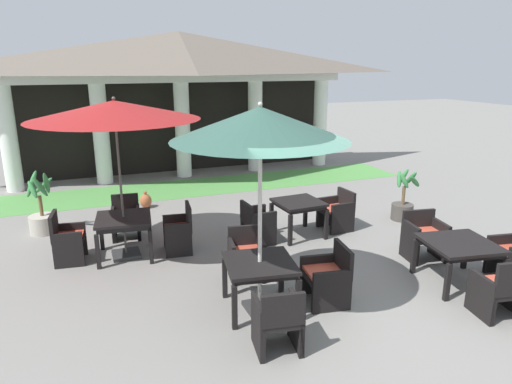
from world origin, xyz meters
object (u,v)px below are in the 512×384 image
(patio_chair_mid_left_south, at_px, (502,290))
(patio_table_near_foreground, at_px, (299,206))
(patio_chair_near_foreground_west, at_px, (257,223))
(patio_table_mid_left, at_px, (459,247))
(patio_umbrella_mid_right, at_px, (260,125))
(patio_table_mid_right, at_px, (260,268))
(patio_chair_far_back_west, at_px, (67,240))
(patio_chair_far_back_north, at_px, (126,219))
(patio_chair_near_foreground_east, at_px, (337,211))
(potted_palm_right_edge, at_px, (403,205))
(patio_table_far_back, at_px, (124,222))
(patio_chair_far_back_east, at_px, (179,230))
(patio_chair_mid_right_north, at_px, (246,255))
(patio_chair_mid_right_east, at_px, (328,276))
(patio_chair_mid_left_north, at_px, (424,236))
(patio_chair_mid_right_south, at_px, (278,320))
(patio_umbrella_far_back, at_px, (114,111))
(terracotta_urn, at_px, (146,201))
(potted_palm_left_edge, at_px, (42,217))

(patio_chair_mid_left_south, bearing_deg, patio_table_near_foreground, 118.19)
(patio_chair_near_foreground_west, height_order, patio_table_mid_left, patio_chair_near_foreground_west)
(patio_chair_mid_left_south, distance_m, patio_umbrella_mid_right, 4.00)
(patio_chair_near_foreground_west, xyz_separation_m, patio_chair_mid_left_south, (2.15, -3.72, -0.00))
(patio_table_near_foreground, height_order, patio_table_mid_right, patio_table_mid_right)
(patio_table_near_foreground, bearing_deg, patio_chair_far_back_west, 175.77)
(patio_chair_far_back_north, distance_m, patio_chair_far_back_west, 1.37)
(patio_table_near_foreground, distance_m, patio_chair_near_foreground_east, 0.95)
(patio_chair_near_foreground_west, bearing_deg, potted_palm_right_edge, 88.34)
(patio_chair_near_foreground_west, xyz_separation_m, patio_table_far_back, (-2.45, 0.25, 0.24))
(patio_chair_mid_left_south, xyz_separation_m, patio_chair_far_back_east, (-3.63, 3.86, 0.00))
(patio_chair_mid_left_south, bearing_deg, patio_table_mid_right, 165.52)
(patio_table_mid_left, distance_m, potted_palm_right_edge, 3.09)
(potted_palm_right_edge, bearing_deg, patio_chair_mid_right_north, -161.13)
(patio_chair_near_foreground_east, distance_m, patio_table_mid_left, 2.89)
(patio_chair_near_foreground_west, distance_m, patio_chair_far_back_east, 1.49)
(patio_table_near_foreground, distance_m, patio_chair_mid_right_east, 2.68)
(patio_chair_mid_left_north, bearing_deg, patio_chair_mid_left_south, 90.00)
(patio_chair_mid_right_east, height_order, patio_table_far_back, patio_chair_mid_right_east)
(patio_chair_far_back_west, bearing_deg, patio_chair_near_foreground_east, 94.13)
(patio_chair_near_foreground_east, height_order, patio_chair_far_back_west, patio_chair_far_back_west)
(patio_chair_mid_left_north, xyz_separation_m, patio_chair_mid_right_south, (-3.53, -1.57, -0.01))
(patio_chair_mid_right_north, bearing_deg, patio_umbrella_far_back, -33.73)
(patio_chair_mid_left_south, height_order, patio_chair_far_back_north, patio_chair_mid_left_south)
(patio_chair_mid_right_north, relative_size, terracotta_urn, 1.99)
(patio_chair_mid_right_east, bearing_deg, patio_chair_far_back_north, 42.54)
(patio_chair_mid_left_south, bearing_deg, patio_chair_far_back_north, 142.32)
(patio_chair_mid_left_north, distance_m, patio_chair_far_back_west, 6.28)
(patio_table_mid_right, xyz_separation_m, patio_chair_mid_right_south, (-0.16, -0.99, -0.22))
(patio_chair_mid_left_north, bearing_deg, patio_chair_mid_right_east, 27.41)
(patio_table_mid_left, xyz_separation_m, patio_chair_far_back_west, (-5.74, 3.11, -0.20))
(patio_chair_far_back_north, bearing_deg, terracotta_urn, -102.14)
(patio_chair_mid_left_north, bearing_deg, patio_chair_far_back_west, -9.75)
(patio_umbrella_mid_right, relative_size, patio_chair_mid_right_south, 3.37)
(patio_chair_mid_left_south, distance_m, patio_table_mid_right, 3.33)
(patio_chair_mid_right_south, distance_m, potted_palm_right_edge, 5.71)
(patio_chair_mid_right_south, height_order, patio_chair_far_back_east, patio_chair_far_back_east)
(patio_table_mid_left, bearing_deg, patio_chair_mid_right_south, -169.94)
(potted_palm_left_edge, bearing_deg, patio_chair_mid_right_north, -47.33)
(patio_chair_near_foreground_east, xyz_separation_m, patio_chair_mid_right_east, (-1.71, -2.61, 0.01))
(patio_table_far_back, distance_m, patio_chair_far_back_north, 1.00)
(patio_table_mid_right, distance_m, terracotta_urn, 5.48)
(patio_umbrella_mid_right, bearing_deg, patio_chair_far_back_north, 112.29)
(patio_chair_mid_right_east, bearing_deg, patio_chair_mid_right_north, 45.27)
(patio_table_near_foreground, height_order, patio_chair_mid_left_south, patio_chair_mid_left_south)
(patio_table_mid_right, distance_m, patio_chair_mid_right_south, 1.03)
(patio_table_mid_right, xyz_separation_m, patio_table_far_back, (-1.58, 2.59, 0.01))
(patio_chair_mid_right_north, height_order, patio_chair_mid_right_south, patio_chair_mid_right_south)
(patio_umbrella_mid_right, relative_size, potted_palm_left_edge, 2.21)
(patio_chair_mid_left_south, relative_size, patio_chair_mid_right_east, 1.04)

